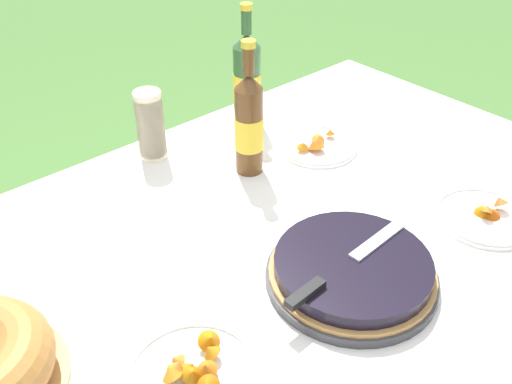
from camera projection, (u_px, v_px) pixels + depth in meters
The scene contains 10 objects.
garden_table at pixel (266, 267), 1.26m from camera, with size 1.83×1.12×0.75m.
tablecloth at pixel (267, 250), 1.23m from camera, with size 1.84×1.13×0.10m.
berry_tart at pixel (352, 271), 1.12m from camera, with size 0.34×0.34×0.06m.
serving_knife at pixel (344, 265), 1.08m from camera, with size 0.38×0.04×0.01m.
cup_stack at pixel (150, 125), 1.47m from camera, with size 0.07×0.07×0.19m.
cider_bottle_green at pixel (247, 80), 1.60m from camera, with size 0.08×0.08×0.35m.
cider_bottle_amber at pixel (249, 124), 1.39m from camera, with size 0.07×0.07×0.34m.
snack_plate_near at pixel (194, 375), 0.94m from camera, with size 0.23×0.23×0.06m.
snack_plate_left at pixel (317, 145), 1.55m from camera, with size 0.22×0.22×0.05m.
snack_plate_right at pixel (485, 216), 1.29m from camera, with size 0.22×0.22×0.06m.
Camera 1 is at (-0.64, -0.68, 1.55)m, focal length 40.00 mm.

